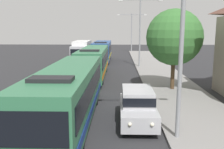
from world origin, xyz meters
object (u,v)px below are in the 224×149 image
streetlamp_near (182,24)px  streetlamp_far (132,28)px  bus_second_in_line (94,61)px  roadside_tree (174,37)px  bus_lead (69,92)px  bus_middle (102,51)px  white_suv (137,105)px  streetlamp_mid (140,26)px  box_truck_oncoming (82,50)px

streetlamp_near → streetlamp_far: size_ratio=1.04×
bus_second_in_line → streetlamp_far: streetlamp_far is taller
roadside_tree → streetlamp_near: bearing=-100.3°
bus_lead → bus_middle: bearing=90.0°
bus_middle → white_suv: bus_middle is taller
bus_middle → roadside_tree: size_ratio=1.60×
streetlamp_far → streetlamp_near: bearing=-90.0°
bus_second_in_line → streetlamp_mid: size_ratio=1.35×
box_truck_oncoming → streetlamp_far: streetlamp_far is taller
white_suv → streetlamp_near: bearing=-51.1°
white_suv → bus_middle: bearing=97.9°
bus_second_in_line → box_truck_oncoming: bearing=103.7°
bus_second_in_line → streetlamp_near: bearing=-70.7°
box_truck_oncoming → streetlamp_mid: (8.70, -6.56, 3.77)m
box_truck_oncoming → streetlamp_mid: streetlamp_mid is taller
streetlamp_near → roadside_tree: bearing=79.7°
streetlamp_far → white_suv: bearing=-92.3°
box_truck_oncoming → white_suv: bearing=-75.4°
streetlamp_mid → roadside_tree: (1.74, -12.83, -1.07)m
streetlamp_mid → roadside_tree: streetlamp_mid is taller
bus_middle → streetlamp_far: 17.42m
bus_lead → bus_middle: 26.47m
bus_second_in_line → white_suv: bearing=-74.4°
streetlamp_near → streetlamp_far: bearing=90.0°
white_suv → streetlamp_mid: (1.70, 20.28, 4.45)m
streetlamp_far → roadside_tree: streetlamp_far is taller
streetlamp_mid → bus_lead: bearing=-104.9°
box_truck_oncoming → streetlamp_far: size_ratio=0.97×
white_suv → roadside_tree: 8.87m
bus_middle → streetlamp_mid: 9.05m
white_suv → streetlamp_near: (1.70, -2.11, 4.25)m
box_truck_oncoming → bus_lead: bearing=-83.0°
bus_lead → white_suv: bearing=-0.1°
bus_lead → streetlamp_far: size_ratio=1.45×
box_truck_oncoming → streetlamp_near: (8.70, -28.95, 3.57)m
box_truck_oncoming → streetlamp_mid: size_ratio=0.90×
streetlamp_mid → streetlamp_far: bearing=90.0°
streetlamp_far → roadside_tree: 35.27m
bus_second_in_line → box_truck_oncoming: size_ratio=1.50×
bus_second_in_line → streetlamp_mid: (5.40, 7.01, 3.79)m
bus_middle → streetlamp_near: 29.32m
box_truck_oncoming → streetlamp_far: 18.39m
streetlamp_mid → roadside_tree: size_ratio=1.35×
bus_middle → white_suv: 26.75m
bus_lead → white_suv: bus_lead is taller
bus_lead → bus_second_in_line: bearing=90.0°
bus_lead → bus_middle: (-0.00, 26.47, -0.00)m
streetlamp_near → white_suv: bearing=128.9°
bus_second_in_line → roadside_tree: size_ratio=1.81×
bus_lead → streetlamp_near: 6.82m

